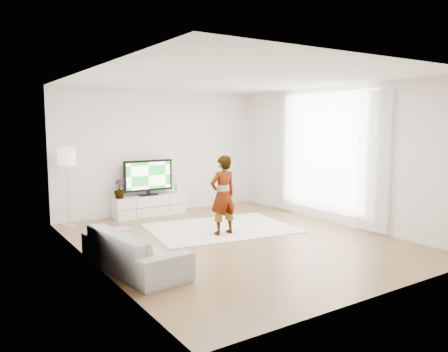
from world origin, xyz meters
TOP-DOWN VIEW (x-y plane):
  - floor at (0.00, 0.00)m, footprint 6.00×6.00m
  - ceiling at (0.00, 0.00)m, footprint 6.00×6.00m
  - wall_left at (-2.50, 0.00)m, footprint 0.02×6.00m
  - wall_right at (2.50, 0.00)m, footprint 0.02×6.00m
  - wall_back at (0.00, 3.00)m, footprint 5.00×0.02m
  - wall_front at (0.00, -3.00)m, footprint 5.00×0.02m
  - window at (2.48, 0.30)m, footprint 0.01×2.60m
  - curtain_near at (2.40, -1.00)m, footprint 0.04×0.70m
  - curtain_far at (2.40, 1.60)m, footprint 0.04×0.70m
  - media_console at (-0.44, 2.76)m, footprint 1.60×0.46m
  - television at (-0.44, 2.79)m, footprint 1.14×0.22m
  - game_console at (0.26, 2.76)m, footprint 0.06×0.15m
  - potted_plant at (-1.12, 2.77)m, footprint 0.25×0.25m
  - rug at (0.23, 0.86)m, footprint 2.98×2.34m
  - player at (0.01, 0.44)m, footprint 0.55×0.37m
  - sofa at (-2.08, -0.47)m, footprint 0.97×2.01m
  - floor_lamp at (-2.20, 2.70)m, footprint 0.35×0.35m

SIDE VIEW (x-z plane):
  - floor at x=0.00m, z-range 0.00..0.00m
  - rug at x=0.23m, z-range 0.00..0.01m
  - media_console at x=-0.44m, z-range 0.00..0.45m
  - sofa at x=-2.08m, z-range 0.00..0.57m
  - game_console at x=0.26m, z-range 0.45..0.65m
  - potted_plant at x=-1.12m, z-range 0.45..0.86m
  - player at x=0.01m, z-range 0.01..1.48m
  - television at x=-0.44m, z-range 0.48..1.28m
  - floor_lamp at x=-2.20m, z-range 0.55..2.12m
  - curtain_near at x=2.40m, z-range 0.05..2.65m
  - curtain_far at x=2.40m, z-range 0.05..2.65m
  - wall_left at x=-2.50m, z-range 0.00..2.80m
  - wall_right at x=2.50m, z-range 0.00..2.80m
  - wall_back at x=0.00m, z-range 0.00..2.80m
  - wall_front at x=0.00m, z-range 0.00..2.80m
  - window at x=2.48m, z-range 0.20..2.70m
  - ceiling at x=0.00m, z-range 2.80..2.80m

